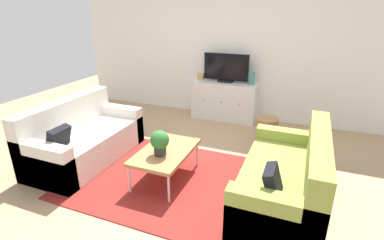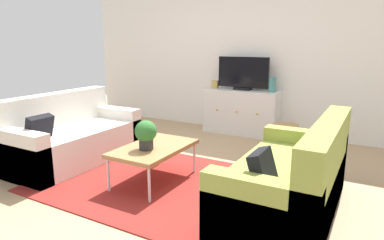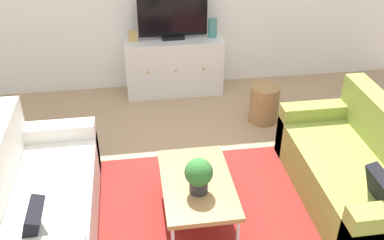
# 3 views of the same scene
# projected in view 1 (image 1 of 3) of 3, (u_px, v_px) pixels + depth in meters

# --- Properties ---
(ground_plane) EXTENTS (10.00, 10.00, 0.00)m
(ground_plane) POSITION_uv_depth(u_px,v_px,m) (176.00, 174.00, 3.90)
(ground_plane) COLOR tan
(wall_back) EXTENTS (6.40, 0.12, 2.70)m
(wall_back) POSITION_uv_depth(u_px,v_px,m) (230.00, 48.00, 5.62)
(wall_back) COLOR white
(wall_back) RESTS_ON ground_plane
(area_rug) EXTENTS (2.50, 1.90, 0.01)m
(area_rug) POSITION_uv_depth(u_px,v_px,m) (171.00, 179.00, 3.77)
(area_rug) COLOR maroon
(area_rug) RESTS_ON ground_plane
(couch_left_side) EXTENTS (0.85, 1.70, 0.87)m
(couch_left_side) POSITION_uv_depth(u_px,v_px,m) (82.00, 140.00, 4.20)
(couch_left_side) COLOR silver
(couch_left_side) RESTS_ON ground_plane
(couch_right_side) EXTENTS (0.85, 1.70, 0.87)m
(couch_right_side) POSITION_uv_depth(u_px,v_px,m) (289.00, 182.00, 3.20)
(couch_right_side) COLOR olive
(couch_right_side) RESTS_ON ground_plane
(coffee_table) EXTENTS (0.59, 0.97, 0.41)m
(coffee_table) POSITION_uv_depth(u_px,v_px,m) (166.00, 152.00, 3.66)
(coffee_table) COLOR #A37547
(coffee_table) RESTS_ON ground_plane
(potted_plant) EXTENTS (0.23, 0.23, 0.31)m
(potted_plant) POSITION_uv_depth(u_px,v_px,m) (160.00, 142.00, 3.48)
(potted_plant) COLOR #2D2D2D
(potted_plant) RESTS_ON coffee_table
(tv_console) EXTENTS (1.24, 0.47, 0.74)m
(tv_console) POSITION_uv_depth(u_px,v_px,m) (224.00, 101.00, 5.73)
(tv_console) COLOR silver
(tv_console) RESTS_ON ground_plane
(flat_screen_tv) EXTENTS (0.86, 0.16, 0.54)m
(flat_screen_tv) POSITION_uv_depth(u_px,v_px,m) (226.00, 68.00, 5.51)
(flat_screen_tv) COLOR black
(flat_screen_tv) RESTS_ON tv_console
(glass_vase) EXTENTS (0.11, 0.11, 0.24)m
(glass_vase) POSITION_uv_depth(u_px,v_px,m) (252.00, 78.00, 5.37)
(glass_vase) COLOR teal
(glass_vase) RESTS_ON tv_console
(mantel_clock) EXTENTS (0.11, 0.07, 0.13)m
(mantel_clock) POSITION_uv_depth(u_px,v_px,m) (201.00, 77.00, 5.74)
(mantel_clock) COLOR tan
(mantel_clock) RESTS_ON tv_console
(wicker_basket) EXTENTS (0.34, 0.34, 0.45)m
(wicker_basket) POSITION_uv_depth(u_px,v_px,m) (267.00, 132.00, 4.66)
(wicker_basket) COLOR #9E7547
(wicker_basket) RESTS_ON ground_plane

